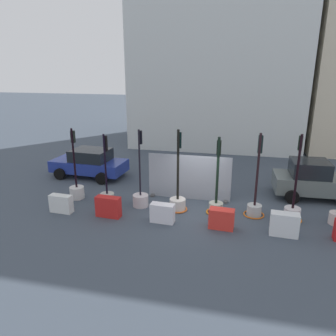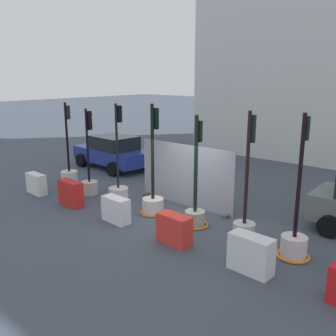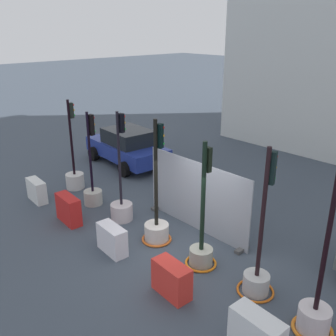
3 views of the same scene
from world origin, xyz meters
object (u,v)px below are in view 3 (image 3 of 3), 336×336
(construction_barrier_4, at_px, (256,335))
(traffic_light_0, at_px, (75,174))
(traffic_light_2, at_px, (122,203))
(construction_barrier_3, at_px, (172,279))
(construction_barrier_0, at_px, (37,191))
(car_blue_estate, at_px, (127,146))
(construction_barrier_1, at_px, (69,209))
(traffic_light_3, at_px, (157,223))
(traffic_light_5, at_px, (258,269))
(construction_barrier_2, at_px, (112,239))
(traffic_light_4, at_px, (202,244))
(traffic_light_6, at_px, (315,310))
(traffic_light_1, at_px, (93,188))

(construction_barrier_4, bearing_deg, traffic_light_0, 170.71)
(traffic_light_2, relative_size, construction_barrier_3, 3.57)
(construction_barrier_0, relative_size, car_blue_estate, 0.23)
(construction_barrier_0, xyz_separation_m, construction_barrier_1, (2.20, 0.06, 0.05))
(traffic_light_3, bearing_deg, traffic_light_5, 3.54)
(construction_barrier_1, height_order, construction_barrier_2, construction_barrier_1)
(traffic_light_2, relative_size, construction_barrier_1, 3.29)
(traffic_light_2, height_order, traffic_light_3, traffic_light_3)
(traffic_light_4, relative_size, car_blue_estate, 0.78)
(traffic_light_2, xyz_separation_m, traffic_light_6, (6.58, 0.02, -0.04))
(traffic_light_5, height_order, construction_barrier_3, traffic_light_5)
(traffic_light_5, distance_m, car_blue_estate, 9.78)
(traffic_light_5, relative_size, construction_barrier_3, 3.60)
(traffic_light_5, relative_size, construction_barrier_0, 3.52)
(traffic_light_1, distance_m, traffic_light_5, 6.68)
(construction_barrier_0, xyz_separation_m, construction_barrier_2, (4.56, 0.08, 0.00))
(traffic_light_1, relative_size, car_blue_estate, 0.76)
(traffic_light_0, distance_m, traffic_light_1, 1.71)
(construction_barrier_3, xyz_separation_m, construction_barrier_4, (2.35, -0.02, 0.04))
(construction_barrier_3, bearing_deg, car_blue_estate, 149.28)
(traffic_light_1, xyz_separation_m, traffic_light_2, (1.61, 0.06, -0.05))
(traffic_light_1, xyz_separation_m, traffic_light_3, (3.35, 0.04, -0.05))
(car_blue_estate, bearing_deg, traffic_light_1, -53.36)
(construction_barrier_3, bearing_deg, traffic_light_0, 167.85)
(traffic_light_5, relative_size, construction_barrier_1, 3.33)
(construction_barrier_0, distance_m, car_blue_estate, 4.91)
(traffic_light_6, bearing_deg, traffic_light_1, -179.44)
(traffic_light_5, bearing_deg, traffic_light_2, -177.87)
(traffic_light_4, bearing_deg, construction_barrier_3, -76.50)
(traffic_light_0, xyz_separation_m, car_blue_estate, (-0.87, 3.20, 0.23))
(traffic_light_5, height_order, construction_barrier_2, traffic_light_5)
(traffic_light_3, relative_size, car_blue_estate, 0.83)
(traffic_light_0, height_order, traffic_light_4, traffic_light_0)
(construction_barrier_3, bearing_deg, traffic_light_3, 147.00)
(traffic_light_1, relative_size, traffic_light_6, 0.90)
(traffic_light_0, xyz_separation_m, traffic_light_5, (8.37, 0.00, 0.04))
(traffic_light_2, height_order, traffic_light_4, traffic_light_2)
(traffic_light_4, bearing_deg, traffic_light_5, 4.74)
(traffic_light_5, xyz_separation_m, traffic_light_6, (1.51, -0.17, -0.09))
(traffic_light_4, distance_m, construction_barrier_0, 6.80)
(traffic_light_0, height_order, construction_barrier_0, traffic_light_0)
(traffic_light_2, height_order, construction_barrier_4, traffic_light_2)
(traffic_light_0, xyz_separation_m, construction_barrier_1, (2.30, -1.54, -0.14))
(construction_barrier_1, bearing_deg, traffic_light_6, 10.26)
(construction_barrier_1, distance_m, car_blue_estate, 5.71)
(construction_barrier_3, bearing_deg, traffic_light_4, 103.50)
(construction_barrier_1, bearing_deg, traffic_light_0, 146.16)
(traffic_light_5, distance_m, traffic_light_6, 1.53)
(traffic_light_6, xyz_separation_m, construction_barrier_2, (-5.21, -1.35, -0.13))
(traffic_light_0, relative_size, car_blue_estate, 0.79)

